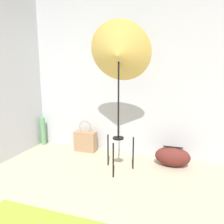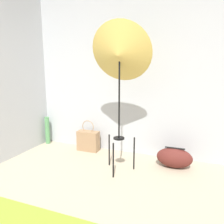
{
  "view_description": "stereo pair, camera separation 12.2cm",
  "coord_description": "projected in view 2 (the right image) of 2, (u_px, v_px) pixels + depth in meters",
  "views": [
    {
      "loc": [
        0.82,
        -0.89,
        1.36
      ],
      "look_at": [
        -0.01,
        1.58,
        0.86
      ],
      "focal_mm": 35.0,
      "sensor_mm": 36.0,
      "label": 1
    },
    {
      "loc": [
        0.93,
        -0.84,
        1.36
      ],
      "look_at": [
        -0.01,
        1.58,
        0.86
      ],
      "focal_mm": 35.0,
      "sensor_mm": 36.0,
      "label": 2
    }
  ],
  "objects": [
    {
      "name": "duffel_bag",
      "position": [
        174.0,
        158.0,
        3.08
      ],
      "size": [
        0.49,
        0.28,
        0.29
      ],
      "color": "#5B231E",
      "rests_on": "ground_plane"
    },
    {
      "name": "photo_umbrella",
      "position": [
        119.0,
        55.0,
        2.72
      ],
      "size": [
        0.8,
        0.46,
        1.96
      ],
      "color": "black",
      "rests_on": "ground_plane"
    },
    {
      "name": "tote_bag",
      "position": [
        88.0,
        140.0,
        3.72
      ],
      "size": [
        0.37,
        0.17,
        0.53
      ],
      "color": "#9E7A56",
      "rests_on": "ground_plane"
    },
    {
      "name": "paper_roll",
      "position": [
        47.0,
        130.0,
        4.06
      ],
      "size": [
        0.08,
        0.08,
        0.51
      ],
      "color": "#56995B",
      "rests_on": "ground_plane"
    },
    {
      "name": "wall_back",
      "position": [
        134.0,
        74.0,
        3.43
      ],
      "size": [
        8.0,
        0.05,
        2.6
      ],
      "color": "#B7BCC1",
      "rests_on": "ground_plane"
    }
  ]
}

